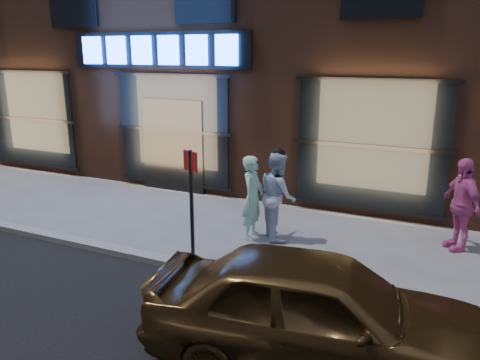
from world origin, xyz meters
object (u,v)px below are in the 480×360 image
(man_bowtie, at_px, (253,198))
(passerby, at_px, (461,204))
(man_cap, at_px, (278,195))
(sign_post, at_px, (191,198))
(gold_sedan, at_px, (319,311))

(man_bowtie, height_order, passerby, passerby)
(man_cap, distance_m, sign_post, 2.10)
(gold_sedan, bearing_deg, man_bowtie, 26.09)
(man_cap, bearing_deg, sign_post, 122.91)
(gold_sedan, relative_size, sign_post, 1.97)
(man_bowtie, relative_size, man_cap, 0.96)
(gold_sedan, bearing_deg, man_cap, 18.97)
(man_bowtie, bearing_deg, man_cap, -63.62)
(man_cap, bearing_deg, man_bowtie, 84.77)
(passerby, xyz_separation_m, sign_post, (-4.05, -2.78, 0.37))
(sign_post, bearing_deg, man_bowtie, 98.52)
(passerby, bearing_deg, man_bowtie, -106.09)
(man_cap, distance_m, passerby, 3.36)
(man_bowtie, distance_m, passerby, 3.84)
(man_cap, relative_size, passerby, 1.00)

